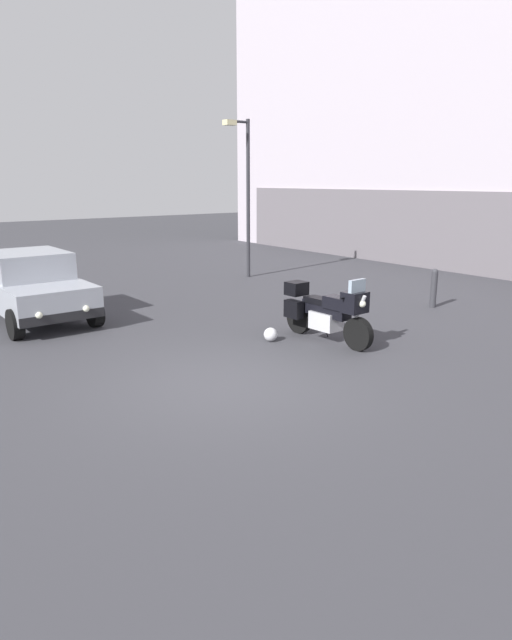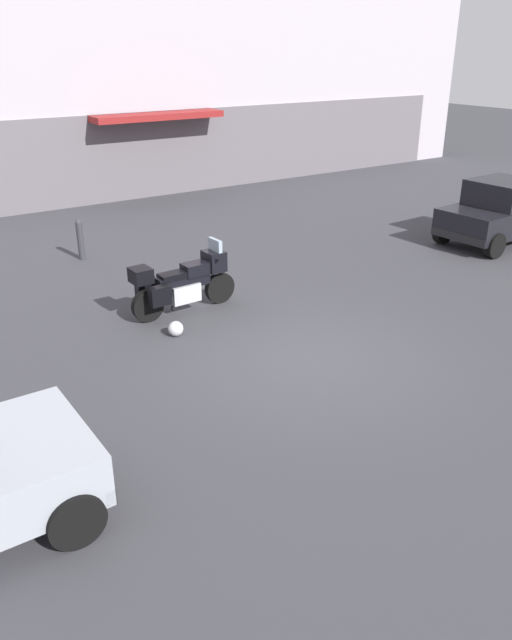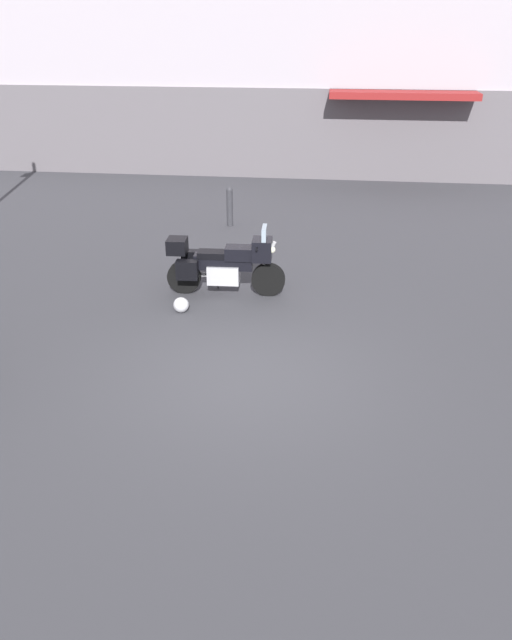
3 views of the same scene
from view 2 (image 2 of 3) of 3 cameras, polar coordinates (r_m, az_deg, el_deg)
The scene contains 5 objects.
ground_plane at distance 10.63m, azimuth 5.11°, elevation -3.61°, with size 80.00×80.00×0.00m, color #38383D.
motorcycle at distance 12.30m, azimuth -6.73°, elevation 3.42°, with size 2.26×0.78×1.36m.
helmet at distance 11.47m, azimuth -7.32°, elevation -0.78°, with size 0.28×0.28×0.28m, color silver.
car_hatchback_near at distance 18.03m, azimuth 21.62°, elevation 9.19°, with size 3.94×1.95×1.64m.
bollard_curbside at distance 15.96m, azimuth -15.71°, elevation 7.16°, with size 0.16×0.16×1.00m.
Camera 2 is at (-5.96, -7.31, 4.91)m, focal length 35.15 mm.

